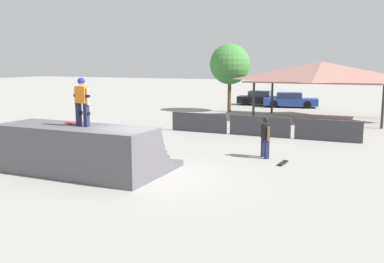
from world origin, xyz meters
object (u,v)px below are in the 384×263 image
(skateboard_on_deck, at_px, (75,123))
(skateboard_on_ground, at_px, (283,163))
(parked_car_black, at_px, (260,99))
(parked_car_blue, at_px, (290,100))
(bystander_walking, at_px, (265,134))
(tree_beside_pavilion, at_px, (230,64))
(skater_on_deck, at_px, (82,98))

(skateboard_on_deck, bearing_deg, skateboard_on_ground, 31.40)
(parked_car_black, height_order, parked_car_blue, same)
(bystander_walking, xyz_separation_m, parked_car_black, (-5.84, 20.96, -0.37))
(tree_beside_pavilion, bearing_deg, parked_car_blue, 54.66)
(skateboard_on_deck, bearing_deg, bystander_walking, 40.53)
(skateboard_on_deck, bearing_deg, parked_car_black, 89.77)
(skateboard_on_deck, bearing_deg, skater_on_deck, -24.39)
(skateboard_on_deck, xyz_separation_m, skateboard_on_ground, (6.43, 4.07, -1.68))
(skater_on_deck, bearing_deg, skateboard_on_deck, 161.98)
(skateboard_on_deck, bearing_deg, tree_beside_pavilion, 92.52)
(skateboard_on_deck, relative_size, skateboard_on_ground, 0.99)
(skateboard_on_ground, height_order, parked_car_black, parked_car_black)
(parked_car_blue, bearing_deg, parked_car_black, 152.81)
(skateboard_on_ground, relative_size, parked_car_blue, 0.17)
(bystander_walking, distance_m, parked_car_blue, 20.40)
(skateboard_on_deck, relative_size, parked_car_black, 0.19)
(skateboard_on_deck, height_order, bystander_walking, skateboard_on_deck)
(skateboard_on_ground, distance_m, parked_car_black, 22.79)
(skater_on_deck, height_order, parked_car_blue, skater_on_deck)
(skater_on_deck, xyz_separation_m, tree_beside_pavilion, (-1.71, 20.04, 1.04))
(skateboard_on_deck, relative_size, bystander_walking, 0.47)
(parked_car_black, bearing_deg, parked_car_blue, -21.98)
(tree_beside_pavilion, bearing_deg, bystander_walking, -65.80)
(skateboard_on_ground, bearing_deg, bystander_walking, 55.13)
(parked_car_black, bearing_deg, skater_on_deck, -94.54)
(skater_on_deck, height_order, parked_car_black, skater_on_deck)
(skateboard_on_deck, xyz_separation_m, parked_car_black, (-0.33, 25.84, -1.14))
(skater_on_deck, xyz_separation_m, bystander_walking, (5.01, 5.10, -1.65))
(bystander_walking, xyz_separation_m, parked_car_blue, (-3.01, 20.17, -0.37))
(skater_on_deck, xyz_separation_m, parked_car_black, (-0.83, 26.05, -2.02))
(tree_beside_pavilion, distance_m, parked_car_black, 6.81)
(skater_on_deck, xyz_separation_m, skateboard_on_ground, (5.92, 4.29, -2.57))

